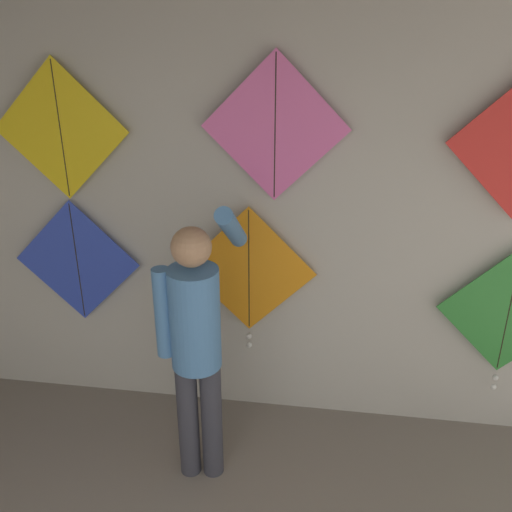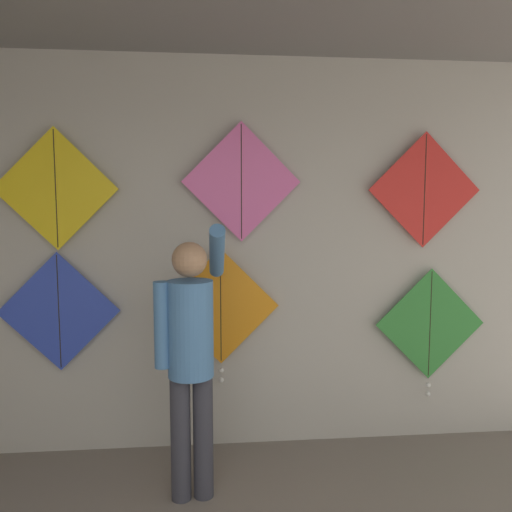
% 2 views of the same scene
% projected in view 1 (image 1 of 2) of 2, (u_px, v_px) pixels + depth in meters
% --- Properties ---
extents(back_panel, '(5.47, 0.06, 2.80)m').
position_uv_depth(back_panel, '(267.00, 213.00, 3.42)').
color(back_panel, '#BCB7AD').
rests_on(back_panel, ground).
extents(shopkeeper, '(0.42, 0.60, 1.66)m').
position_uv_depth(shopkeeper, '(196.00, 335.00, 3.03)').
color(shopkeeper, '#383842').
rests_on(shopkeeper, ground).
extents(kite_0, '(0.83, 0.01, 0.83)m').
position_uv_depth(kite_0, '(77.00, 262.00, 3.65)').
color(kite_0, blue).
extents(kite_1, '(0.83, 0.04, 0.97)m').
position_uv_depth(kite_1, '(249.00, 273.00, 3.50)').
color(kite_1, orange).
extents(kite_2, '(0.83, 0.04, 0.97)m').
position_uv_depth(kite_2, '(508.00, 314.00, 3.37)').
color(kite_2, '#338C38').
extents(kite_3, '(0.83, 0.01, 0.83)m').
position_uv_depth(kite_3, '(61.00, 130.00, 3.30)').
color(kite_3, yellow).
extents(kite_4, '(0.83, 0.01, 0.83)m').
position_uv_depth(kite_4, '(275.00, 128.00, 3.12)').
color(kite_4, pink).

